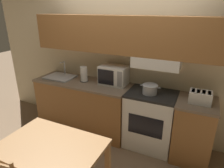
{
  "coord_description": "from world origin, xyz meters",
  "views": [
    {
      "loc": [
        1.2,
        -2.99,
        2.09
      ],
      "look_at": [
        0.05,
        -0.55,
        1.06
      ],
      "focal_mm": 32.0,
      "sensor_mm": 36.0,
      "label": 1
    }
  ],
  "objects": [
    {
      "name": "wall_back",
      "position": [
        0.02,
        -0.06,
        1.46
      ],
      "size": [
        5.33,
        0.38,
        2.55
      ],
      "color": "beige",
      "rests_on": "ground_plane"
    },
    {
      "name": "lower_counter_right_stub",
      "position": [
        1.21,
        -0.3,
        0.46
      ],
      "size": [
        0.53,
        0.62,
        0.91
      ],
      "color": "#936033",
      "rests_on": "ground_plane"
    },
    {
      "name": "cooking_pot",
      "position": [
        0.55,
        -0.31,
        0.98
      ],
      "size": [
        0.3,
        0.23,
        0.14
      ],
      "color": "#B7BABF",
      "rests_on": "stove_range"
    },
    {
      "name": "toaster",
      "position": [
        1.23,
        -0.33,
        0.99
      ],
      "size": [
        0.29,
        0.2,
        0.16
      ],
      "color": "white",
      "rests_on": "lower_counter_right_stub"
    },
    {
      "name": "sink_basin",
      "position": [
        -1.1,
        -0.3,
        0.93
      ],
      "size": [
        0.5,
        0.39,
        0.27
      ],
      "color": "#B7BABF",
      "rests_on": "lower_counter_main"
    },
    {
      "name": "microwave",
      "position": [
        -0.09,
        -0.19,
        1.06
      ],
      "size": [
        0.44,
        0.3,
        0.31
      ],
      "color": "white",
      "rests_on": "lower_counter_main"
    },
    {
      "name": "dining_table",
      "position": [
        -0.12,
        -1.71,
        0.64
      ],
      "size": [
        1.08,
        0.74,
        0.75
      ],
      "color": "#9E7042",
      "rests_on": "ground_plane"
    },
    {
      "name": "stove_range",
      "position": [
        0.58,
        -0.28,
        0.45
      ],
      "size": [
        0.72,
        0.57,
        0.91
      ],
      "color": "white",
      "rests_on": "ground_plane"
    },
    {
      "name": "paper_towel_roll",
      "position": [
        -0.61,
        -0.27,
        1.04
      ],
      "size": [
        0.14,
        0.14,
        0.26
      ],
      "color": "black",
      "rests_on": "lower_counter_main"
    },
    {
      "name": "lower_counter_main",
      "position": [
        -0.63,
        -0.3,
        0.45
      ],
      "size": [
        1.69,
        0.62,
        0.91
      ],
      "color": "#936033",
      "rests_on": "ground_plane"
    },
    {
      "name": "ground_plane",
      "position": [
        0.0,
        0.0,
        0.0
      ],
      "size": [
        16.0,
        16.0,
        0.0
      ],
      "primitive_type": "plane",
      "color": "#7F664C"
    }
  ]
}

